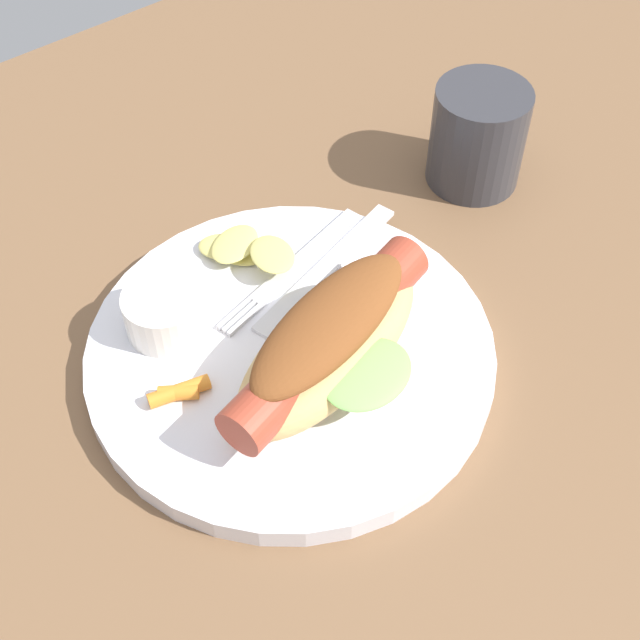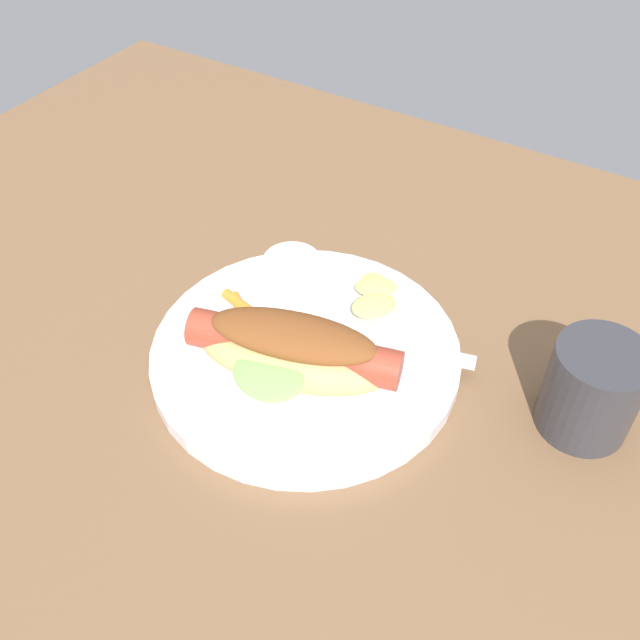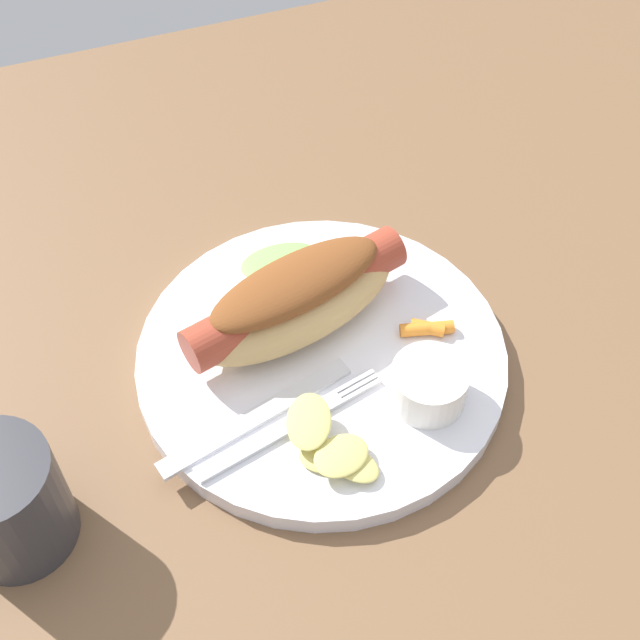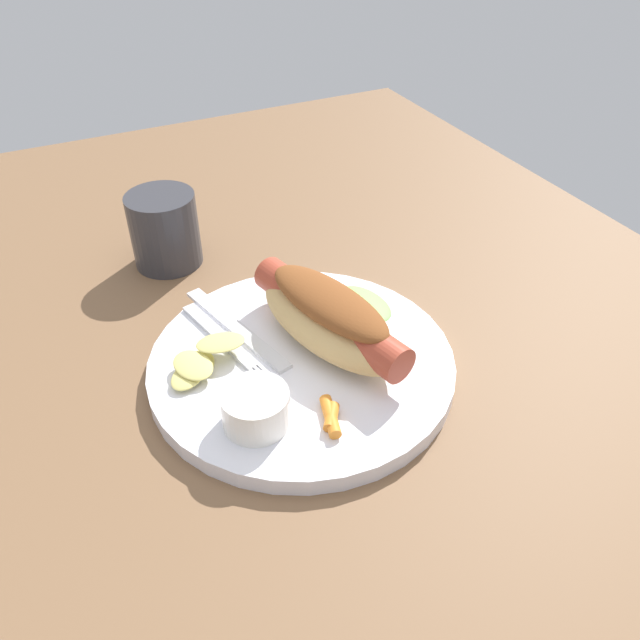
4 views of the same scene
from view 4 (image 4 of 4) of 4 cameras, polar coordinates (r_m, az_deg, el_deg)
name	(u,v)px [view 4 (image 4 of 4)]	position (r cm, az deg, el deg)	size (l,w,h in cm)	color
ground_plane	(301,361)	(59.22, -1.70, -3.73)	(120.00, 90.00, 1.80)	brown
plate	(302,364)	(56.44, -1.66, -3.94)	(26.84, 26.84, 1.60)	white
hot_dog	(329,317)	(55.63, 0.84, 0.30)	(17.87, 11.09, 5.69)	tan
sauce_ramekin	(256,408)	(49.55, -5.78, -7.88)	(5.32, 5.32, 3.07)	white
fork	(227,343)	(57.67, -8.33, -2.01)	(14.29, 4.46, 0.40)	silver
knife	(236,328)	(59.22, -7.53, -0.70)	(14.95, 1.40, 0.36)	silver
chips_pile	(202,360)	(55.14, -10.54, -3.57)	(6.10, 8.26, 2.08)	#DACE6E
carrot_garnish	(331,417)	(50.15, 0.97, -8.64)	(4.06, 2.23, 0.99)	orange
drinking_cup	(165,230)	(70.92, -13.75, 7.86)	(7.32, 7.32, 8.07)	#333338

